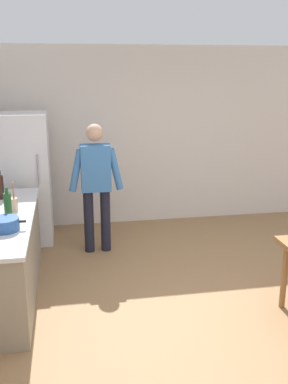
{
  "coord_description": "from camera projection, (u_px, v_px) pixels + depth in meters",
  "views": [
    {
      "loc": [
        -1.31,
        -3.71,
        2.38
      ],
      "look_at": [
        -0.43,
        1.23,
        0.96
      ],
      "focal_mm": 41.42,
      "sensor_mm": 36.0,
      "label": 1
    }
  ],
  "objects": [
    {
      "name": "ground_plane",
      "position": [
        209.0,
        317.0,
        4.38
      ],
      "size": [
        14.0,
        14.0,
        0.0
      ],
      "primitive_type": "plane",
      "color": "#936D47"
    },
    {
      "name": "person",
      "position": [
        96.0,
        180.0,
        5.7
      ],
      "size": [
        0.7,
        0.22,
        1.7
      ],
      "color": "#1E1E2D",
      "rests_on": "ground_plane"
    },
    {
      "name": "bottle_wine_green",
      "position": [
        8.0,
        206.0,
        4.41
      ],
      "size": [
        0.08,
        0.08,
        0.34
      ],
      "color": "#1E5123",
      "rests_on": "kitchen_counter"
    },
    {
      "name": "kitchen_counter",
      "position": [
        5.0,
        256.0,
        4.68
      ],
      "size": [
        0.64,
        2.2,
        0.9
      ],
      "color": "gray",
      "rests_on": "ground_plane"
    },
    {
      "name": "wall_back",
      "position": [
        151.0,
        136.0,
        6.86
      ],
      "size": [
        6.4,
        0.12,
        2.7
      ],
      "primitive_type": "cube",
      "color": "silver",
      "rests_on": "ground_plane"
    },
    {
      "name": "bottle_water_clear",
      "position": [
        0.0,
        182.0,
        5.41
      ],
      "size": [
        0.07,
        0.07,
        0.3
      ],
      "color": "silver",
      "rests_on": "kitchen_counter"
    },
    {
      "name": "cooking_pot",
      "position": [
        4.0,
        224.0,
        4.15
      ],
      "size": [
        0.4,
        0.28,
        0.12
      ],
      "color": "#285193",
      "rests_on": "kitchen_counter"
    },
    {
      "name": "utensil_jar",
      "position": [
        13.0,
        204.0,
        4.71
      ],
      "size": [
        0.11,
        0.11,
        0.32
      ],
      "color": "tan",
      "rests_on": "kitchen_counter"
    },
    {
      "name": "refrigerator",
      "position": [
        24.0,
        179.0,
        6.09
      ],
      "size": [
        0.7,
        0.67,
        1.8
      ],
      "color": "white",
      "rests_on": "ground_plane"
    },
    {
      "name": "bottle_wine_dark",
      "position": [
        0.0,
        187.0,
        5.12
      ],
      "size": [
        0.08,
        0.08,
        0.34
      ],
      "color": "black",
      "rests_on": "kitchen_counter"
    }
  ]
}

